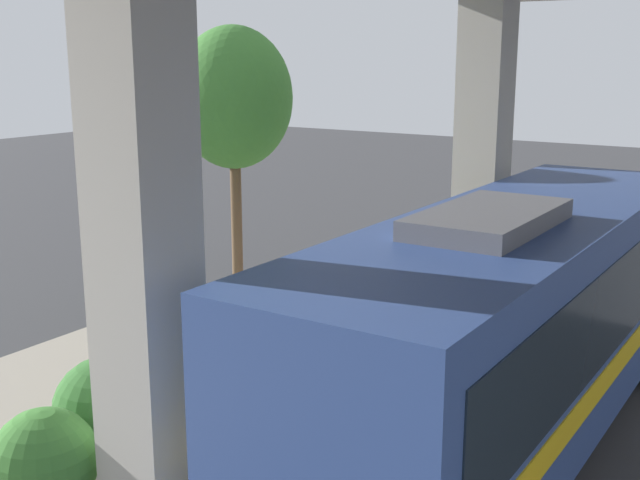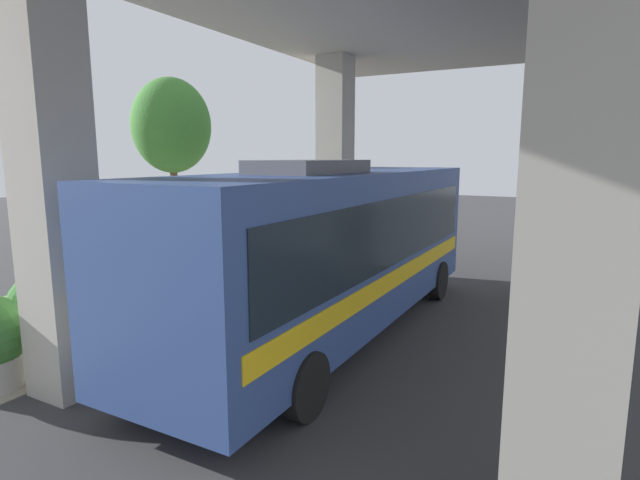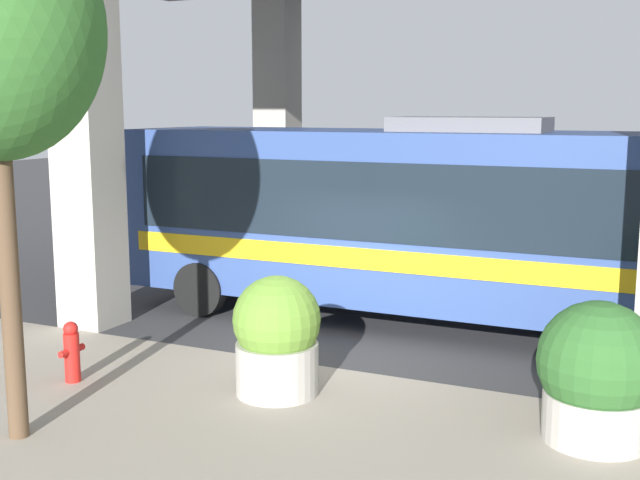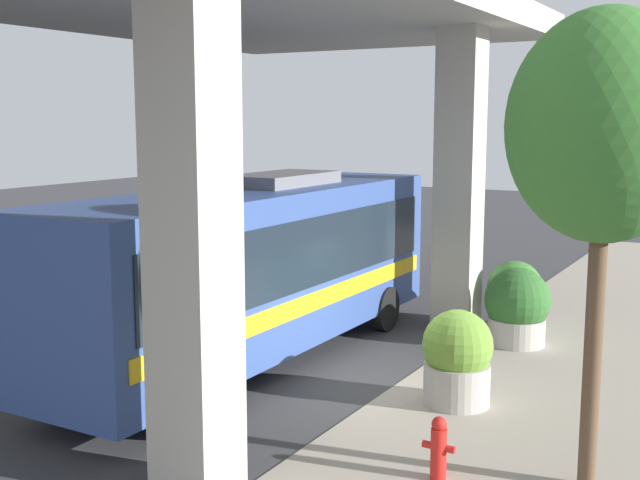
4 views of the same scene
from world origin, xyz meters
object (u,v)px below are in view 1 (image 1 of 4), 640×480
(planter_front, at_px, (277,331))
(planter_middle, at_px, (107,420))
(street_tree_near, at_px, (234,99))
(bus, at_px, (512,316))
(fire_hydrant, at_px, (326,302))
(planter_back, at_px, (46,472))

(planter_front, bearing_deg, planter_middle, -87.66)
(street_tree_near, bearing_deg, planter_front, -39.14)
(planter_middle, bearing_deg, planter_front, 92.34)
(bus, xyz_separation_m, fire_hydrant, (-5.08, 3.18, -1.53))
(bus, height_order, planter_back, bus)
(fire_hydrant, bearing_deg, planter_back, -80.31)
(street_tree_near, bearing_deg, bus, -19.65)
(fire_hydrant, height_order, planter_middle, planter_middle)
(street_tree_near, bearing_deg, planter_middle, -66.09)
(fire_hydrant, distance_m, planter_front, 2.93)
(bus, xyz_separation_m, street_tree_near, (-6.82, 2.44, 2.63))
(planter_front, relative_size, street_tree_near, 0.27)
(planter_front, relative_size, planter_middle, 0.98)
(fire_hydrant, xyz_separation_m, planter_front, (0.79, -2.80, 0.35))
(planter_front, bearing_deg, street_tree_near, 140.86)
(fire_hydrant, bearing_deg, street_tree_near, -156.74)
(planter_back, height_order, street_tree_near, street_tree_near)
(planter_back, distance_m, street_tree_near, 8.88)
(fire_hydrant, height_order, street_tree_near, street_tree_near)
(bus, distance_m, fire_hydrant, 6.19)
(fire_hydrant, bearing_deg, planter_middle, -82.04)
(bus, height_order, street_tree_near, street_tree_near)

